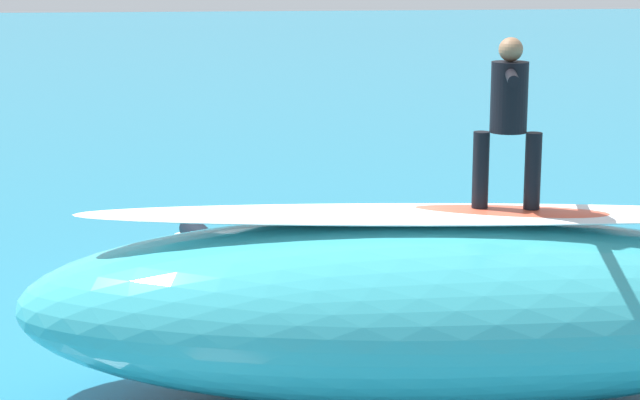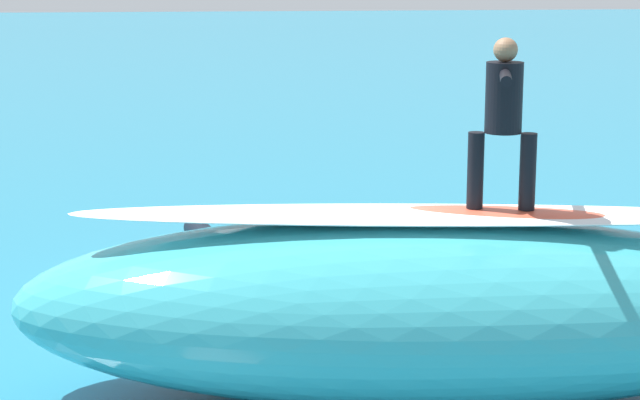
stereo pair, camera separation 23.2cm
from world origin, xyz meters
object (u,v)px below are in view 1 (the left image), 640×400
Objects in this scene: surfboard_riding at (505,214)px; surfer_paddling at (201,238)px; surfboard_paddling at (199,249)px; surfer_riding at (509,110)px.

surfboard_riding is 5.93m from surfer_paddling.
surfboard_riding is 1.06× the size of surfboard_paddling.
surfer_riding is 6.39m from surfboard_paddling.
surfboard_riding is at bearing -168.14° from surfboard_paddling.
surfer_riding is at bearing -167.86° from surfer_paddling.
surfboard_paddling is at bearing -50.94° from surfer_riding.
surfer_riding is 0.83× the size of surfer_paddling.
surfboard_paddling is (2.55, -5.30, -1.61)m from surfboard_riding.
surfboard_riding is at bearing 13.33° from surfer_riding.
surfboard_paddling is at bearing -0.00° from surfer_paddling.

